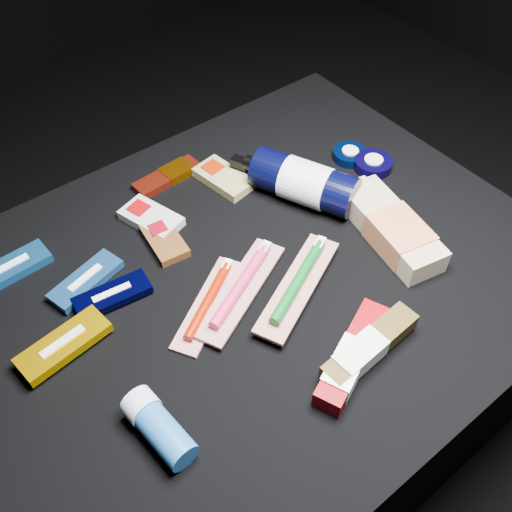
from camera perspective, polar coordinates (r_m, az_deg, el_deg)
ground at (r=1.28m, az=-0.26°, el=-13.08°), size 3.00×3.00×0.00m
cloth_table at (r=1.10m, az=-0.30°, el=-8.20°), size 0.98×0.78×0.40m
luna_bar_0 at (r=1.02m, az=-23.40°, el=-1.18°), size 0.13×0.06×0.02m
luna_bar_1 at (r=0.96m, az=-16.64°, el=-2.36°), size 0.13×0.08×0.02m
luna_bar_2 at (r=0.93m, az=-14.16°, el=-3.81°), size 0.12×0.06×0.02m
luna_bar_3 at (r=0.89m, az=-18.66°, el=-8.38°), size 0.14×0.07×0.02m
clif_bar_0 at (r=0.99m, az=-9.24°, el=1.66°), size 0.06×0.10×0.02m
clif_bar_1 at (r=1.03m, az=-10.62°, el=3.84°), size 0.09×0.12×0.02m
clif_bar_2 at (r=1.10m, az=-3.40°, el=7.90°), size 0.08×0.12×0.02m
power_bar at (r=1.11m, az=-8.56°, el=8.03°), size 0.14×0.05×0.02m
lotion_bottle at (r=1.04m, az=4.80°, el=7.39°), size 0.15×0.25×0.08m
cream_tin_upper at (r=1.16m, az=9.36°, el=9.98°), size 0.07×0.07×0.02m
cream_tin_lower at (r=1.15m, az=11.62°, el=9.01°), size 0.07×0.07×0.02m
bodywash_bottle at (r=1.00m, az=13.46°, el=2.64°), size 0.12×0.24×0.05m
deodorant_stick at (r=0.78m, az=-9.74°, el=-16.48°), size 0.05×0.12×0.05m
toothbrush_pack_0 at (r=0.90m, az=-4.69°, el=-4.52°), size 0.19×0.14×0.02m
toothbrush_pack_1 at (r=0.90m, az=-1.45°, el=-3.05°), size 0.22×0.14×0.02m
toothbrush_pack_2 at (r=0.90m, az=4.30°, el=-2.62°), size 0.22×0.14×0.02m
toothpaste_carton_red at (r=0.84m, az=9.38°, el=-10.16°), size 0.19×0.11×0.04m
toothpaste_carton_green at (r=0.84m, az=10.97°, el=-9.19°), size 0.17×0.05×0.03m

